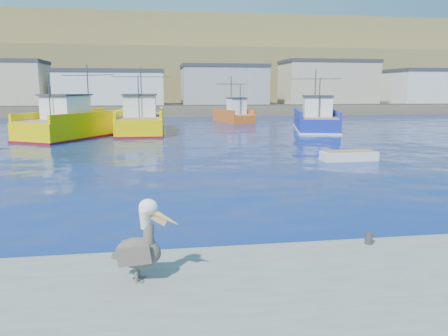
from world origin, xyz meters
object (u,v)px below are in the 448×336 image
object	(u,v)px
trawler_yellow_b	(142,121)
trawler_blue	(315,120)
trawler_yellow_a	(79,124)
pelican	(140,246)
skiff_mid	(349,157)
skiff_far	(315,123)
boat_orange	(234,115)

from	to	relation	value
trawler_yellow_b	trawler_blue	world-z (taller)	trawler_yellow_b
trawler_yellow_a	pelican	size ratio (longest dim) A/B	7.83
trawler_yellow_a	trawler_yellow_b	xyz separation A→B (m)	(5.63, 3.44, -0.01)
skiff_mid	skiff_far	distance (m)	26.04
trawler_yellow_b	skiff_far	world-z (taller)	trawler_yellow_b
trawler_yellow_a	trawler_blue	world-z (taller)	trawler_yellow_a
skiff_far	trawler_yellow_a	bearing A→B (deg)	-162.58
trawler_blue	pelican	size ratio (longest dim) A/B	7.04
skiff_mid	skiff_far	size ratio (longest dim) A/B	0.78
trawler_yellow_a	trawler_yellow_b	distance (m)	6.59
trawler_blue	trawler_yellow_a	bearing A→B (deg)	-173.06
boat_orange	trawler_blue	bearing A→B (deg)	-61.76
trawler_yellow_b	pelican	size ratio (longest dim) A/B	7.48
trawler_yellow_a	boat_orange	world-z (taller)	trawler_yellow_a
trawler_yellow_b	trawler_blue	distance (m)	18.51
skiff_mid	pelican	world-z (taller)	pelican
boat_orange	skiff_far	bearing A→B (deg)	-40.31
trawler_blue	skiff_mid	xyz separation A→B (m)	(-5.18, -19.85, -0.81)
trawler_blue	trawler_yellow_b	bearing A→B (deg)	178.45
pelican	trawler_yellow_b	bearing A→B (deg)	91.76
trawler_yellow_b	boat_orange	distance (m)	16.82
trawler_yellow_b	skiff_mid	world-z (taller)	trawler_yellow_b
trawler_blue	pelican	bearing A→B (deg)	-115.40
trawler_yellow_a	skiff_far	xyz separation A→B (m)	(25.99, 8.16, -0.85)
trawler_yellow_a	trawler_blue	xyz separation A→B (m)	(24.13, 2.94, -0.08)
trawler_yellow_b	skiff_mid	bearing A→B (deg)	-56.79
trawler_yellow_b	pelican	xyz separation A→B (m)	(1.14, -37.06, 0.11)
trawler_yellow_a	boat_orange	xyz separation A→B (m)	(17.41, 15.44, -0.13)
trawler_yellow_b	trawler_blue	bearing A→B (deg)	-1.55
boat_orange	skiff_far	world-z (taller)	boat_orange
skiff_mid	boat_orange	bearing A→B (deg)	92.71
trawler_yellow_a	pelican	xyz separation A→B (m)	(6.77, -33.63, 0.10)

